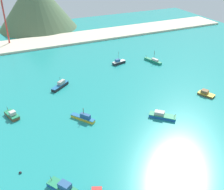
% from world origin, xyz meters
% --- Properties ---
extents(ground, '(260.00, 280.00, 0.50)m').
position_xyz_m(ground, '(0.00, 30.00, -0.25)').
color(ground, teal).
extents(fishing_boat_0, '(7.19, 8.93, 5.03)m').
position_xyz_m(fishing_boat_0, '(-15.80, 25.82, 1.00)').
color(fishing_boat_0, gold).
rests_on(fishing_boat_0, ground).
extents(fishing_boat_2, '(5.72, 7.44, 2.24)m').
position_xyz_m(fishing_boat_2, '(36.76, 21.62, 0.81)').
color(fishing_boat_2, brown).
rests_on(fishing_boat_2, ground).
extents(fishing_boat_3, '(7.73, 4.03, 6.85)m').
position_xyz_m(fishing_boat_3, '(18.16, 67.04, 0.97)').
color(fishing_boat_3, '#232328').
rests_on(fishing_boat_3, ground).
extents(fishing_boat_4, '(5.02, 7.70, 2.93)m').
position_xyz_m(fishing_boat_4, '(-39.00, 38.40, 0.95)').
color(fishing_boat_4, brown).
rests_on(fishing_boat_4, ground).
extents(fishing_boat_5, '(5.02, 11.14, 6.62)m').
position_xyz_m(fishing_boat_5, '(35.90, 61.25, 0.84)').
color(fishing_boat_5, '#198466').
rests_on(fishing_boat_5, ground).
extents(fishing_boat_7, '(9.13, 8.98, 2.45)m').
position_xyz_m(fishing_boat_7, '(10.73, 15.33, 0.88)').
color(fishing_boat_7, '#1E5BA8').
rests_on(fishing_boat_7, ground).
extents(fishing_boat_8, '(9.17, 7.83, 5.26)m').
position_xyz_m(fishing_boat_8, '(-16.83, 53.76, 1.04)').
color(fishing_boat_8, '#232328').
rests_on(fishing_boat_8, ground).
extents(fishing_boat_9, '(7.07, 8.70, 2.76)m').
position_xyz_m(fishing_boat_9, '(-31.10, -1.86, 0.98)').
color(fishing_boat_9, '#1E5BA8').
rests_on(fishing_boat_9, ground).
extents(buoy_0, '(0.82, 0.82, 0.82)m').
position_xyz_m(buoy_0, '(-40.40, 8.72, 0.14)').
color(buoy_0, '#232328').
rests_on(buoy_0, ground).
extents(beach_strip, '(247.00, 23.38, 1.20)m').
position_xyz_m(beach_strip, '(0.00, 117.13, 0.60)').
color(beach_strip, beige).
rests_on(beach_strip, ground).
extents(hill_central, '(56.65, 56.65, 36.16)m').
position_xyz_m(hill_central, '(-6.29, 154.41, 18.08)').
color(hill_central, '#56704C').
rests_on(hill_central, ground).
extents(radio_tower, '(3.49, 2.79, 34.91)m').
position_xyz_m(radio_tower, '(-30.72, 122.80, 17.80)').
color(radio_tower, '#B7332D').
rests_on(radio_tower, ground).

